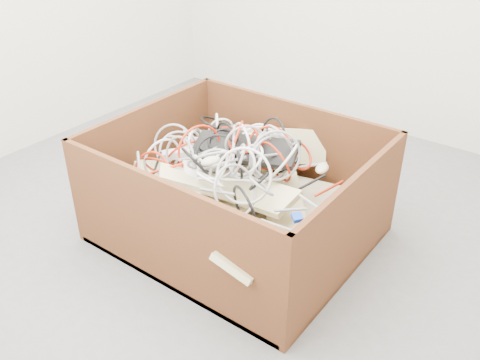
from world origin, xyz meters
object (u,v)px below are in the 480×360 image
Objects in this scene: power_strip_left at (184,153)px; vga_plug at (297,217)px; cardboard_box at (235,209)px; power_strip_right at (191,181)px.

vga_plug is at bearing -33.06° from power_strip_left.
vga_plug is at bearing -18.89° from cardboard_box.
power_strip_right is 6.07× the size of vga_plug.
cardboard_box is 4.32× the size of power_strip_right.
cardboard_box reaches higher than power_strip_right.
power_strip_right is at bearing -125.25° from cardboard_box.
power_strip_left reaches higher than power_strip_right.
power_strip_left is 0.74m from vga_plug.
cardboard_box is at bearing -159.43° from vga_plug.
power_strip_left is at bearing -150.31° from vga_plug.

